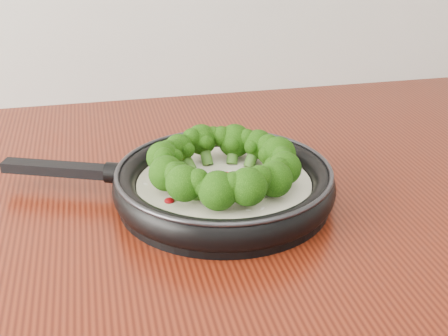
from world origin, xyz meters
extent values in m
cylinder|color=black|center=(-0.15, 1.04, 0.91)|extent=(0.36, 0.36, 0.01)
torus|color=black|center=(-0.15, 1.04, 0.93)|extent=(0.38, 0.38, 0.03)
torus|color=#2D2D33|center=(-0.15, 1.04, 0.95)|extent=(0.37, 0.37, 0.01)
cube|color=black|center=(-0.36, 1.12, 0.93)|extent=(0.17, 0.09, 0.01)
cylinder|color=black|center=(-0.28, 1.09, 0.93)|extent=(0.04, 0.04, 0.03)
cylinder|color=silver|center=(-0.15, 1.04, 0.92)|extent=(0.30, 0.30, 0.02)
ellipsoid|color=#9A070C|center=(-0.17, 1.03, 0.93)|extent=(0.02, 0.02, 0.01)
ellipsoid|color=#9A070C|center=(-0.14, 1.05, 0.93)|extent=(0.02, 0.02, 0.01)
ellipsoid|color=#C9610C|center=(-0.15, 1.00, 0.93)|extent=(0.02, 0.02, 0.01)
ellipsoid|color=#9A070C|center=(-0.16, 1.00, 0.93)|extent=(0.02, 0.02, 0.01)
ellipsoid|color=#9A070C|center=(-0.11, 1.00, 0.93)|extent=(0.02, 0.02, 0.01)
ellipsoid|color=#C9610C|center=(-0.13, 1.01, 0.93)|extent=(0.02, 0.02, 0.01)
ellipsoid|color=#9A070C|center=(-0.17, 1.05, 0.93)|extent=(0.02, 0.02, 0.01)
ellipsoid|color=#9A070C|center=(-0.08, 1.01, 0.93)|extent=(0.02, 0.02, 0.01)
ellipsoid|color=#C9610C|center=(-0.13, 1.03, 0.93)|extent=(0.03, 0.03, 0.01)
ellipsoid|color=#9A070C|center=(-0.22, 1.02, 0.93)|extent=(0.02, 0.02, 0.01)
ellipsoid|color=#9A070C|center=(-0.22, 1.00, 0.93)|extent=(0.02, 0.02, 0.01)
ellipsoid|color=#C9610C|center=(-0.18, 1.05, 0.93)|extent=(0.02, 0.02, 0.01)
ellipsoid|color=#9A070C|center=(-0.13, 1.02, 0.93)|extent=(0.01, 0.01, 0.01)
ellipsoid|color=#9A070C|center=(-0.07, 1.05, 0.93)|extent=(0.03, 0.03, 0.01)
ellipsoid|color=#C9610C|center=(-0.09, 1.02, 0.93)|extent=(0.03, 0.03, 0.01)
ellipsoid|color=#9A070C|center=(-0.14, 1.04, 0.93)|extent=(0.02, 0.02, 0.01)
ellipsoid|color=white|center=(-0.19, 1.12, 0.93)|extent=(0.01, 0.01, 0.00)
ellipsoid|color=white|center=(-0.13, 0.96, 0.93)|extent=(0.01, 0.01, 0.00)
ellipsoid|color=white|center=(-0.06, 1.09, 0.93)|extent=(0.01, 0.01, 0.00)
ellipsoid|color=white|center=(-0.08, 0.98, 0.93)|extent=(0.01, 0.01, 0.00)
ellipsoid|color=white|center=(-0.17, 1.03, 0.93)|extent=(0.01, 0.01, 0.00)
ellipsoid|color=white|center=(-0.10, 1.01, 0.93)|extent=(0.01, 0.01, 0.00)
ellipsoid|color=white|center=(-0.12, 1.02, 0.93)|extent=(0.01, 0.01, 0.00)
ellipsoid|color=white|center=(-0.18, 0.97, 0.93)|extent=(0.01, 0.01, 0.00)
ellipsoid|color=white|center=(-0.08, 1.02, 0.93)|extent=(0.01, 0.01, 0.00)
ellipsoid|color=white|center=(-0.21, 1.06, 0.93)|extent=(0.01, 0.01, 0.00)
ellipsoid|color=white|center=(-0.15, 1.01, 0.93)|extent=(0.01, 0.01, 0.00)
ellipsoid|color=white|center=(-0.08, 1.11, 0.93)|extent=(0.00, 0.01, 0.00)
ellipsoid|color=white|center=(-0.25, 1.05, 0.93)|extent=(0.01, 0.01, 0.00)
ellipsoid|color=white|center=(-0.15, 1.06, 0.93)|extent=(0.01, 0.01, 0.00)
ellipsoid|color=white|center=(-0.13, 1.07, 0.93)|extent=(0.01, 0.01, 0.00)
ellipsoid|color=white|center=(-0.09, 1.05, 0.93)|extent=(0.01, 0.01, 0.00)
ellipsoid|color=white|center=(-0.11, 1.12, 0.93)|extent=(0.01, 0.01, 0.00)
ellipsoid|color=white|center=(-0.14, 1.04, 0.93)|extent=(0.01, 0.01, 0.00)
ellipsoid|color=white|center=(-0.17, 0.99, 0.93)|extent=(0.01, 0.01, 0.00)
ellipsoid|color=white|center=(-0.12, 0.96, 0.93)|extent=(0.01, 0.01, 0.00)
ellipsoid|color=white|center=(-0.19, 1.03, 0.93)|extent=(0.01, 0.01, 0.00)
ellipsoid|color=white|center=(-0.15, 1.04, 0.93)|extent=(0.01, 0.01, 0.00)
ellipsoid|color=white|center=(-0.18, 1.03, 0.93)|extent=(0.01, 0.01, 0.00)
cylinder|color=#4B7E29|center=(-0.09, 1.01, 0.94)|extent=(0.03, 0.03, 0.03)
sphere|color=black|center=(-0.08, 1.00, 0.96)|extent=(0.06, 0.06, 0.04)
sphere|color=black|center=(-0.07, 1.02, 0.97)|extent=(0.04, 0.04, 0.03)
sphere|color=black|center=(-0.09, 0.99, 0.96)|extent=(0.03, 0.03, 0.03)
sphere|color=black|center=(-0.09, 1.01, 0.96)|extent=(0.03, 0.03, 0.02)
cylinder|color=#4B7E29|center=(-0.08, 1.05, 0.94)|extent=(0.03, 0.02, 0.03)
sphere|color=black|center=(-0.07, 1.05, 0.96)|extent=(0.06, 0.06, 0.05)
sphere|color=black|center=(-0.08, 1.07, 0.96)|extent=(0.04, 0.04, 0.03)
sphere|color=black|center=(-0.07, 1.03, 0.96)|extent=(0.04, 0.04, 0.03)
sphere|color=black|center=(-0.09, 1.05, 0.96)|extent=(0.03, 0.03, 0.02)
cylinder|color=#4B7E29|center=(-0.10, 1.08, 0.94)|extent=(0.03, 0.03, 0.03)
sphere|color=black|center=(-0.09, 1.09, 0.96)|extent=(0.05, 0.05, 0.04)
sphere|color=black|center=(-0.10, 1.10, 0.96)|extent=(0.03, 0.03, 0.03)
sphere|color=black|center=(-0.08, 1.07, 0.96)|extent=(0.03, 0.03, 0.02)
sphere|color=black|center=(-0.10, 1.08, 0.96)|extent=(0.03, 0.03, 0.02)
cylinder|color=#4B7E29|center=(-0.12, 1.10, 0.94)|extent=(0.03, 0.03, 0.03)
sphere|color=black|center=(-0.12, 1.11, 0.96)|extent=(0.06, 0.06, 0.05)
sphere|color=black|center=(-0.13, 1.11, 0.96)|extent=(0.04, 0.04, 0.03)
sphere|color=black|center=(-0.10, 1.10, 0.96)|extent=(0.04, 0.04, 0.03)
sphere|color=black|center=(-0.12, 1.09, 0.96)|extent=(0.03, 0.03, 0.02)
cylinder|color=#4B7E29|center=(-0.16, 1.10, 0.94)|extent=(0.02, 0.03, 0.03)
sphere|color=black|center=(-0.16, 1.12, 0.96)|extent=(0.06, 0.06, 0.04)
sphere|color=black|center=(-0.18, 1.11, 0.97)|extent=(0.04, 0.04, 0.03)
sphere|color=black|center=(-0.15, 1.12, 0.97)|extent=(0.03, 0.03, 0.03)
sphere|color=black|center=(-0.16, 1.10, 0.96)|extent=(0.03, 0.03, 0.02)
cylinder|color=#4B7E29|center=(-0.19, 1.09, 0.94)|extent=(0.03, 0.03, 0.03)
sphere|color=black|center=(-0.20, 1.10, 0.96)|extent=(0.05, 0.05, 0.04)
sphere|color=black|center=(-0.21, 1.08, 0.96)|extent=(0.03, 0.03, 0.03)
sphere|color=black|center=(-0.18, 1.11, 0.96)|extent=(0.03, 0.03, 0.02)
sphere|color=black|center=(-0.19, 1.09, 0.96)|extent=(0.03, 0.03, 0.02)
cylinder|color=#4B7E29|center=(-0.21, 1.06, 0.94)|extent=(0.03, 0.02, 0.04)
sphere|color=black|center=(-0.22, 1.06, 0.96)|extent=(0.06, 0.06, 0.04)
sphere|color=black|center=(-0.22, 1.05, 0.97)|extent=(0.03, 0.03, 0.03)
sphere|color=black|center=(-0.21, 1.08, 0.97)|extent=(0.03, 0.03, 0.02)
sphere|color=black|center=(-0.21, 1.06, 0.96)|extent=(0.03, 0.03, 0.02)
cylinder|color=#4B7E29|center=(-0.21, 1.03, 0.94)|extent=(0.03, 0.02, 0.03)
sphere|color=black|center=(-0.22, 1.02, 0.96)|extent=(0.06, 0.06, 0.05)
sphere|color=black|center=(-0.22, 1.01, 0.96)|extent=(0.04, 0.04, 0.03)
sphere|color=black|center=(-0.22, 1.04, 0.96)|extent=(0.03, 0.03, 0.03)
sphere|color=black|center=(-0.21, 1.03, 0.96)|extent=(0.03, 0.03, 0.02)
cylinder|color=#4B7E29|center=(-0.20, 1.00, 0.94)|extent=(0.03, 0.03, 0.03)
sphere|color=black|center=(-0.21, 0.99, 0.96)|extent=(0.06, 0.06, 0.05)
sphere|color=black|center=(-0.19, 0.98, 0.97)|extent=(0.04, 0.04, 0.03)
sphere|color=black|center=(-0.22, 1.00, 0.97)|extent=(0.03, 0.03, 0.03)
sphere|color=black|center=(-0.20, 1.00, 0.96)|extent=(0.03, 0.03, 0.02)
cylinder|color=#4B7E29|center=(-0.17, 0.98, 0.94)|extent=(0.02, 0.03, 0.03)
sphere|color=black|center=(-0.17, 0.96, 0.96)|extent=(0.06, 0.06, 0.05)
sphere|color=black|center=(-0.15, 0.96, 0.96)|extent=(0.04, 0.04, 0.03)
sphere|color=black|center=(-0.19, 0.97, 0.96)|extent=(0.04, 0.04, 0.03)
sphere|color=black|center=(-0.17, 0.98, 0.96)|extent=(0.03, 0.03, 0.02)
cylinder|color=#4B7E29|center=(-0.14, 0.97, 0.94)|extent=(0.02, 0.03, 0.04)
sphere|color=black|center=(-0.14, 0.96, 0.96)|extent=(0.06, 0.06, 0.05)
sphere|color=black|center=(-0.12, 0.97, 0.97)|extent=(0.04, 0.04, 0.03)
sphere|color=black|center=(-0.15, 0.96, 0.97)|extent=(0.04, 0.04, 0.03)
sphere|color=black|center=(-0.14, 0.97, 0.96)|extent=(0.03, 0.03, 0.02)
cylinder|color=#4B7E29|center=(-0.11, 0.99, 0.94)|extent=(0.03, 0.03, 0.03)
sphere|color=black|center=(-0.10, 0.98, 0.96)|extent=(0.06, 0.06, 0.04)
sphere|color=black|center=(-0.09, 0.99, 0.96)|extent=(0.04, 0.04, 0.03)
sphere|color=black|center=(-0.11, 0.97, 0.96)|extent=(0.03, 0.03, 0.03)
sphere|color=black|center=(-0.11, 0.99, 0.96)|extent=(0.03, 0.03, 0.02)
camera|label=1|loc=(-0.30, 0.35, 1.29)|focal=48.40mm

